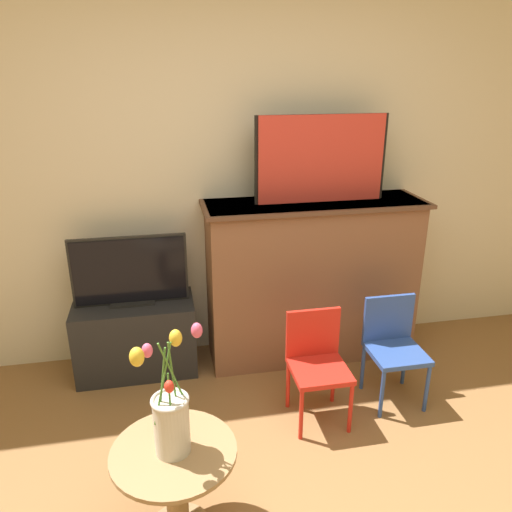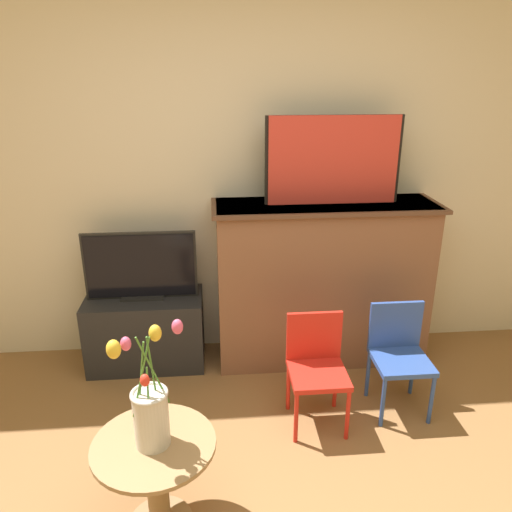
% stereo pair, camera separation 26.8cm
% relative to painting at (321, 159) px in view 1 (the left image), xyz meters
% --- Properties ---
extents(wall_back, '(8.00, 0.06, 2.70)m').
position_rel_painting_xyz_m(wall_back, '(-0.52, 0.24, -0.05)').
color(wall_back, beige).
rests_on(wall_back, ground).
extents(fireplace_mantel, '(1.47, 0.47, 1.12)m').
position_rel_painting_xyz_m(fireplace_mantel, '(-0.03, -0.01, -0.82)').
color(fireplace_mantel, brown).
rests_on(fireplace_mantel, ground).
extents(painting, '(0.86, 0.03, 0.55)m').
position_rel_painting_xyz_m(painting, '(0.00, 0.00, 0.00)').
color(painting, black).
rests_on(painting, fireplace_mantel).
extents(tv_stand, '(0.78, 0.39, 0.50)m').
position_rel_painting_xyz_m(tv_stand, '(-1.24, -0.01, -1.15)').
color(tv_stand, '#232326').
rests_on(tv_stand, ground).
extents(tv_monitor, '(0.73, 0.12, 0.46)m').
position_rel_painting_xyz_m(tv_monitor, '(-1.24, -0.00, -0.67)').
color(tv_monitor, black).
rests_on(tv_monitor, tv_stand).
extents(chair_red, '(0.32, 0.32, 0.64)m').
position_rel_painting_xyz_m(chair_red, '(-0.20, -0.69, -1.02)').
color(chair_red, red).
rests_on(chair_red, ground).
extents(chair_blue, '(0.32, 0.32, 0.64)m').
position_rel_painting_xyz_m(chair_blue, '(0.31, -0.60, -1.02)').
color(chair_blue, '#2D4C99').
rests_on(chair_blue, ground).
extents(side_table, '(0.53, 0.53, 0.46)m').
position_rel_painting_xyz_m(side_table, '(-1.04, -1.36, -1.09)').
color(side_table, '#99754C').
rests_on(side_table, ground).
extents(vase_tulips, '(0.28, 0.19, 0.54)m').
position_rel_painting_xyz_m(vase_tulips, '(-1.04, -1.36, -0.76)').
color(vase_tulips, beige).
rests_on(vase_tulips, side_table).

